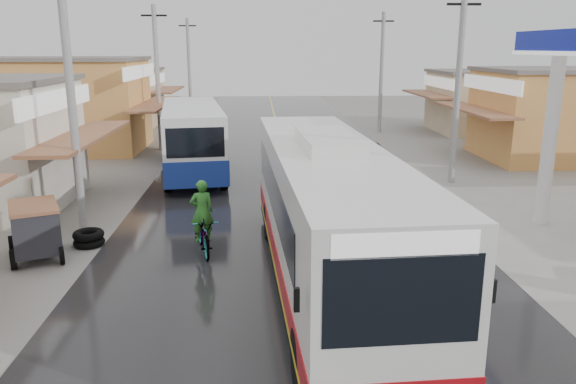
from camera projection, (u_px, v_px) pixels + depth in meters
name	position (u px, v px, depth m)	size (l,w,h in m)	color
road	(291.00, 184.00, 24.13)	(12.00, 90.00, 0.02)	black
centre_line	(291.00, 184.00, 24.13)	(0.15, 90.00, 0.01)	#D8CC4C
shopfronts_left	(12.00, 173.00, 26.38)	(11.00, 44.00, 5.20)	tan
utility_poles_left	(131.00, 181.00, 24.75)	(1.60, 50.00, 8.00)	gray
utility_poles_right	(451.00, 182.00, 24.49)	(1.60, 36.00, 8.00)	gray
coach_bus	(326.00, 216.00, 13.38)	(3.27, 12.15, 3.76)	silver
second_bus	(192.00, 138.00, 25.81)	(3.83, 9.68, 3.13)	silver
cyclist	(203.00, 229.00, 15.89)	(1.15, 2.14, 2.19)	black
tricycle_near	(35.00, 228.00, 15.48)	(2.01, 2.22, 1.54)	#26262D
tyre_stack	(89.00, 238.00, 16.60)	(0.91, 0.91, 0.47)	black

